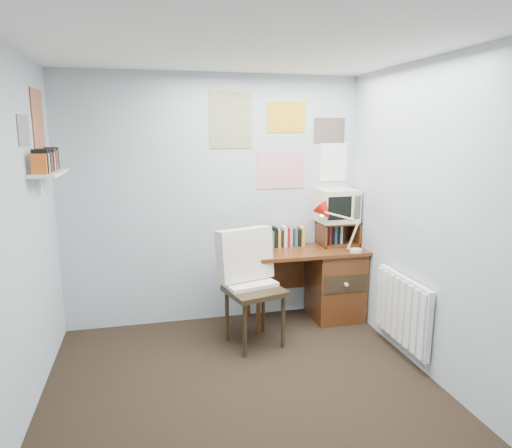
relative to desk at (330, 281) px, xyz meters
The scene contains 14 objects.
ground 1.93m from the desk, 128.37° to the right, with size 3.50×3.50×0.00m, color black.
back_wall 1.47m from the desk, 167.00° to the left, with size 3.00×0.02×2.50m, color #A2AEB9.
right_wall 1.74m from the desk, 77.48° to the right, with size 0.02×3.50×2.50m, color #A2AEB9.
ceiling 2.82m from the desk, 128.37° to the right, with size 3.00×3.50×0.02m, color white.
desk is the anchor object (origin of this frame).
desk_chair 1.01m from the desk, 155.23° to the right, with size 0.53×0.51×1.03m, color black.
desk_lamp 0.64m from the desk, 51.94° to the right, with size 0.31×0.26×0.44m, color red.
tv_riser 0.51m from the desk, 42.96° to the left, with size 0.40×0.30×0.25m, color #603116.
crt_tv 0.81m from the desk, 53.51° to the left, with size 0.39×0.36×0.37m, color beige.
book_row 0.71m from the desk, 160.58° to the left, with size 0.60×0.14×0.22m, color #603116.
radiator 0.97m from the desk, 72.76° to the right, with size 0.09×0.80×0.60m, color white.
wall_shelf 2.87m from the desk, behind, with size 0.20×0.62×0.24m, color white.
posters_back 1.54m from the desk, 150.72° to the left, with size 1.20×0.01×0.90m, color white.
posters_left 3.13m from the desk, behind, with size 0.01×0.70×0.60m, color white.
Camera 1 is at (-0.65, -2.78, 1.95)m, focal length 32.00 mm.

